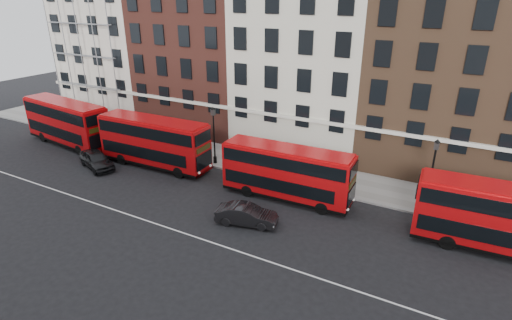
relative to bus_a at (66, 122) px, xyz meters
The scene contains 14 objects.
ground 22.25m from the bus_a, 14.85° to the right, with size 120.00×120.00×0.00m, color black.
pavement 22.04m from the bus_a, 12.74° to the left, with size 80.00×5.00×0.15m, color gray.
kerb 21.63m from the bus_a, ahead, with size 80.00×0.30×0.16m, color gray.
road_centre_line 22.84m from the bus_a, 19.74° to the right, with size 70.00×0.12×0.01m, color white.
building_terrace 25.56m from the bus_a, 30.10° to the left, with size 64.00×11.95×22.00m.
bus_a is the anchor object (origin of this frame).
bus_b 11.71m from the bus_a, ahead, with size 10.77×2.88×4.50m.
bus_c 24.79m from the bus_a, ahead, with size 10.04×2.72×4.19m.
bus_d 39.11m from the bus_a, ahead, with size 10.35×3.04×4.29m.
car_rear 8.05m from the bus_a, 21.35° to the right, with size 1.84×4.58×1.56m, color black.
car_front 24.50m from the bus_a, 10.98° to the right, with size 1.48×4.23×1.39m, color black.
lamp_post_left 16.56m from the bus_a, 10.09° to the left, with size 0.44×0.44×5.33m.
lamp_post_right 34.67m from the bus_a, ahead, with size 0.44×0.44×5.33m.
iron_railings 22.57m from the bus_a, 18.22° to the left, with size 6.60×0.06×1.00m, color black, non-canonical shape.
Camera 1 is at (14.51, -19.41, 14.70)m, focal length 28.00 mm.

